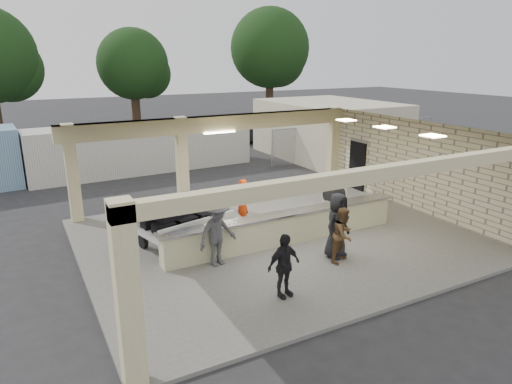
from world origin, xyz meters
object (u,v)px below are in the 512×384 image
passenger_b (284,266)px  car_white_b (318,131)px  passenger_c (217,233)px  container_white (144,147)px  baggage_handler (242,203)px  passenger_d (337,225)px  drum_fan (334,193)px  car_white_a (300,135)px  baggage_counter (286,227)px  passenger_a (343,235)px  car_dark (253,133)px  luggage_cart (182,219)px

passenger_b → car_white_b: passenger_b is taller
passenger_c → container_white: (1.29, 12.45, 0.18)m
passenger_b → passenger_c: passenger_c is taller
baggage_handler → passenger_d: bearing=27.0°
drum_fan → car_white_b: 14.87m
car_white_a → baggage_counter: bearing=156.9°
baggage_counter → baggage_handler: (-0.53, 2.00, 0.33)m
passenger_a → passenger_b: 2.68m
baggage_counter → passenger_c: size_ratio=4.30×
baggage_handler → car_white_b: (12.13, 12.44, -0.11)m
drum_fan → container_white: container_white is taller
passenger_b → passenger_c: bearing=98.3°
car_dark → car_white_b: bearing=-103.4°
car_dark → container_white: container_white is taller
car_dark → container_white: bearing=130.4°
baggage_handler → passenger_c: 3.21m
drum_fan → passenger_d: size_ratio=0.57×
passenger_d → car_dark: passenger_d is taller
baggage_counter → luggage_cart: luggage_cart is taller
baggage_handler → baggage_counter: bearing=22.4°
passenger_c → drum_fan: bearing=7.1°
passenger_b → car_white_b: (13.44, 17.31, -0.10)m
passenger_a → container_white: container_white is taller
passenger_d → car_white_b: size_ratio=0.38×
passenger_d → passenger_b: bearing=-172.6°
baggage_handler → passenger_d: passenger_d is taller
baggage_counter → baggage_handler: 2.10m
passenger_a → car_dark: passenger_a is taller
passenger_b → car_white_a: bearing=47.2°
baggage_counter → luggage_cart: size_ratio=2.70×
drum_fan → passenger_c: size_ratio=0.57×
baggage_counter → car_dark: (7.54, 16.48, 0.07)m
passenger_a → car_white_b: (10.92, 16.39, -0.09)m
luggage_cart → passenger_c: size_ratio=1.60×
container_white → baggage_handler: bearing=-88.5°
passenger_d → passenger_c: bearing=142.7°
passenger_a → passenger_b: passenger_b is taller
passenger_a → car_dark: 19.66m
passenger_b → drum_fan: bearing=34.5°
passenger_c → car_white_b: 20.58m
passenger_c → car_white_b: bearing=30.8°
luggage_cart → passenger_d: 4.69m
passenger_c → car_white_a: 18.91m
baggage_handler → passenger_c: size_ratio=0.86×
container_white → car_dark: bearing=24.6°
luggage_cart → passenger_d: (3.66, -2.94, 0.11)m
car_white_a → container_white: (-10.95, -1.96, 0.47)m
baggage_counter → baggage_handler: size_ratio=5.02×
drum_fan → passenger_d: (-2.70, -3.62, 0.38)m
passenger_a → passenger_c: passenger_c is taller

